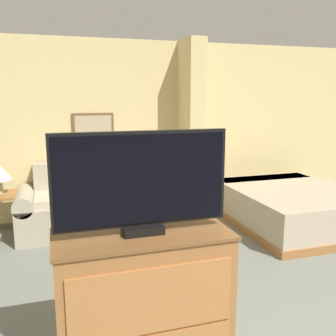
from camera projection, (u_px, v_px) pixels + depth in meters
wall_back at (164, 130)px, 5.72m from camera, size 6.51×0.16×2.60m
wall_partition_pillar at (191, 131)px, 5.49m from camera, size 0.24×0.57×2.60m
couch at (99, 205)px, 5.14m from camera, size 2.15×0.84×0.91m
coffee_table at (119, 229)px, 4.20m from camera, size 0.66×0.51×0.39m
tv_dresser at (144, 308)px, 2.34m from camera, size 1.07×0.50×1.00m
tv at (142, 182)px, 2.19m from camera, size 1.04×0.16×0.61m
bed at (291, 206)px, 5.33m from camera, size 1.67×2.02×0.52m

